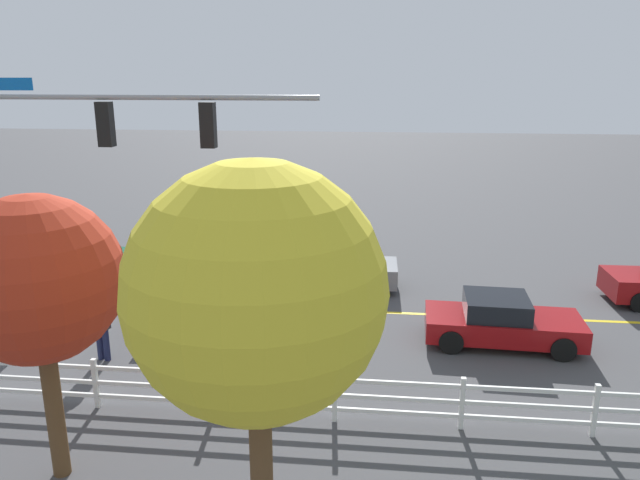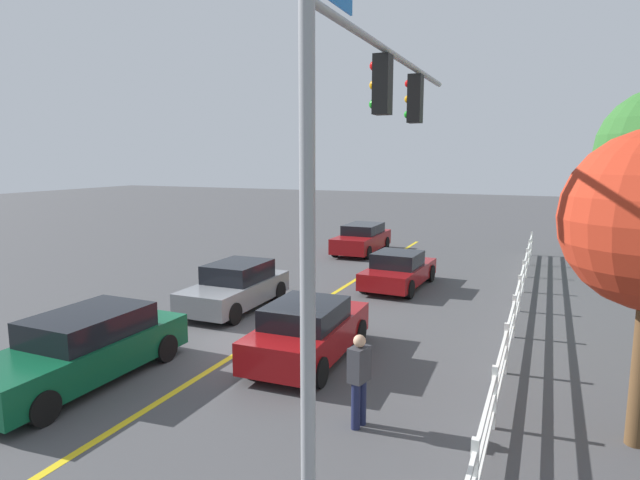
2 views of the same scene
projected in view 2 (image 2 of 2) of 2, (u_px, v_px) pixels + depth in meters
The scene contains 10 objects.
ground_plane at pixel (256, 341), 13.68m from camera, with size 120.00×120.00×0.00m, color #444447.
lane_center_stripe at pixel (318, 303), 17.30m from camera, with size 28.00×0.16×0.01m, color gold.
signal_assembly at pixel (366, 144), 8.40m from camera, with size 8.04×0.37×6.96m.
car_0 at pixel (399, 270), 19.33m from camera, with size 4.17×2.00×1.33m.
car_1 at pixel (236, 287), 16.61m from camera, with size 4.17×1.88×1.45m.
car_2 at pixel (362, 239), 26.41m from camera, with size 4.57×1.89×1.43m.
car_3 at pixel (308, 331), 12.39m from camera, with size 4.10×1.93×1.41m.
car_4 at pixel (83, 348), 11.16m from camera, with size 4.80×1.93×1.47m.
pedestrian at pixel (359, 377), 9.21m from camera, with size 0.45×0.34×1.69m.
white_rail_fence at pixel (514, 315), 13.91m from camera, with size 26.10×0.10×1.15m.
Camera 2 is at (11.36, 6.75, 4.71)m, focal length 29.64 mm.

